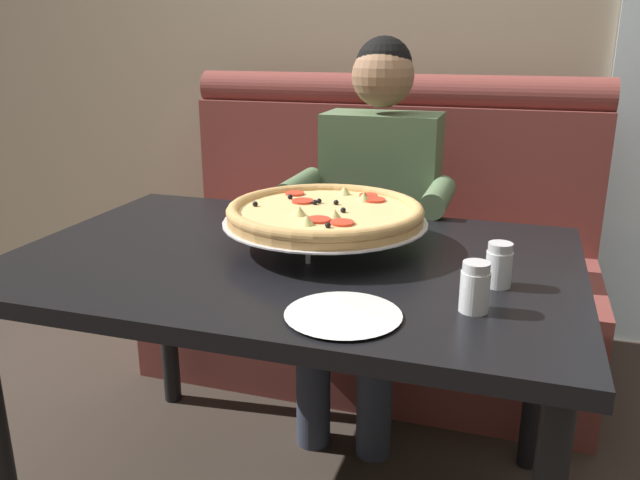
{
  "coord_description": "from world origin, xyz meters",
  "views": [
    {
      "loc": [
        0.52,
        -1.41,
        1.27
      ],
      "look_at": [
        0.05,
        0.06,
        0.78
      ],
      "focal_mm": 35.97,
      "sensor_mm": 36.0,
      "label": 1
    }
  ],
  "objects_px": {
    "plate_near_left": "(343,312)",
    "shaker_pepper_flakes": "(475,291)",
    "diner_main": "(374,208)",
    "pizza": "(325,214)",
    "booth_bench": "(374,267)",
    "dining_table": "(293,286)",
    "shaker_oregano": "(499,268)"
  },
  "relations": [
    {
      "from": "booth_bench",
      "to": "pizza",
      "type": "bearing_deg",
      "value": -86.14
    },
    {
      "from": "dining_table",
      "to": "shaker_pepper_flakes",
      "type": "height_order",
      "value": "shaker_pepper_flakes"
    },
    {
      "from": "diner_main",
      "to": "plate_near_left",
      "type": "xyz_separation_m",
      "value": [
        0.17,
        -0.98,
        0.05
      ]
    },
    {
      "from": "pizza",
      "to": "shaker_oregano",
      "type": "xyz_separation_m",
      "value": [
        0.44,
        -0.15,
        -0.05
      ]
    },
    {
      "from": "booth_bench",
      "to": "diner_main",
      "type": "height_order",
      "value": "diner_main"
    },
    {
      "from": "diner_main",
      "to": "pizza",
      "type": "distance_m",
      "value": 0.59
    },
    {
      "from": "shaker_oregano",
      "to": "shaker_pepper_flakes",
      "type": "distance_m",
      "value": 0.16
    },
    {
      "from": "booth_bench",
      "to": "shaker_oregano",
      "type": "distance_m",
      "value": 1.18
    },
    {
      "from": "booth_bench",
      "to": "dining_table",
      "type": "xyz_separation_m",
      "value": [
        0.0,
        -0.93,
        0.27
      ]
    },
    {
      "from": "booth_bench",
      "to": "shaker_pepper_flakes",
      "type": "height_order",
      "value": "booth_bench"
    },
    {
      "from": "dining_table",
      "to": "shaker_oregano",
      "type": "height_order",
      "value": "shaker_oregano"
    },
    {
      "from": "diner_main",
      "to": "pizza",
      "type": "bearing_deg",
      "value": -89.54
    },
    {
      "from": "diner_main",
      "to": "shaker_oregano",
      "type": "height_order",
      "value": "diner_main"
    },
    {
      "from": "pizza",
      "to": "plate_near_left",
      "type": "bearing_deg",
      "value": -68.18
    },
    {
      "from": "dining_table",
      "to": "plate_near_left",
      "type": "xyz_separation_m",
      "value": [
        0.22,
        -0.32,
        0.09
      ]
    },
    {
      "from": "booth_bench",
      "to": "shaker_pepper_flakes",
      "type": "bearing_deg",
      "value": -68.26
    },
    {
      "from": "pizza",
      "to": "shaker_oregano",
      "type": "relative_size",
      "value": 5.32
    },
    {
      "from": "booth_bench",
      "to": "pizza",
      "type": "distance_m",
      "value": 0.95
    },
    {
      "from": "plate_near_left",
      "to": "shaker_pepper_flakes",
      "type": "bearing_deg",
      "value": 23.91
    },
    {
      "from": "dining_table",
      "to": "shaker_oregano",
      "type": "bearing_deg",
      "value": -7.3
    },
    {
      "from": "dining_table",
      "to": "shaker_pepper_flakes",
      "type": "xyz_separation_m",
      "value": [
        0.46,
        -0.22,
        0.13
      ]
    },
    {
      "from": "diner_main",
      "to": "plate_near_left",
      "type": "height_order",
      "value": "diner_main"
    },
    {
      "from": "dining_table",
      "to": "pizza",
      "type": "xyz_separation_m",
      "value": [
        0.06,
        0.09,
        0.17
      ]
    },
    {
      "from": "shaker_oregano",
      "to": "plate_near_left",
      "type": "bearing_deg",
      "value": -137.0
    },
    {
      "from": "shaker_oregano",
      "to": "shaker_pepper_flakes",
      "type": "height_order",
      "value": "shaker_pepper_flakes"
    },
    {
      "from": "shaker_pepper_flakes",
      "to": "diner_main",
      "type": "bearing_deg",
      "value": 114.71
    },
    {
      "from": "dining_table",
      "to": "shaker_oregano",
      "type": "xyz_separation_m",
      "value": [
        0.5,
        -0.06,
        0.12
      ]
    },
    {
      "from": "pizza",
      "to": "shaker_pepper_flakes",
      "type": "bearing_deg",
      "value": -37.12
    },
    {
      "from": "diner_main",
      "to": "plate_near_left",
      "type": "bearing_deg",
      "value": -80.32
    },
    {
      "from": "shaker_oregano",
      "to": "dining_table",
      "type": "bearing_deg",
      "value": 172.7
    },
    {
      "from": "shaker_pepper_flakes",
      "to": "plate_near_left",
      "type": "height_order",
      "value": "shaker_pepper_flakes"
    },
    {
      "from": "pizza",
      "to": "plate_near_left",
      "type": "height_order",
      "value": "pizza"
    }
  ]
}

